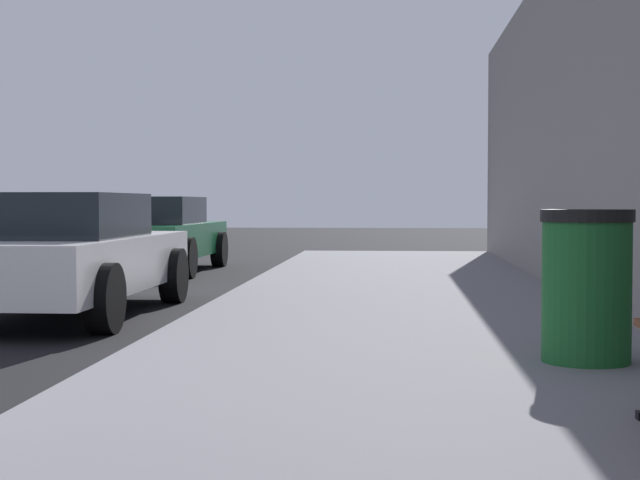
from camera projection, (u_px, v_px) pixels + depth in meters
The scene contains 4 objects.
sidewalk at pixel (417, 449), 4.25m from camera, with size 4.00×32.00×0.15m, color slate.
trash_bin at pixel (586, 285), 6.12m from camera, with size 0.59×0.59×0.98m.
car_white at pixel (59, 254), 9.85m from camera, with size 1.97×4.18×1.27m.
car_green at pixel (151, 234), 16.11m from camera, with size 2.01×4.30×1.27m.
Camera 1 is at (3.90, -4.24, 1.17)m, focal length 53.61 mm.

